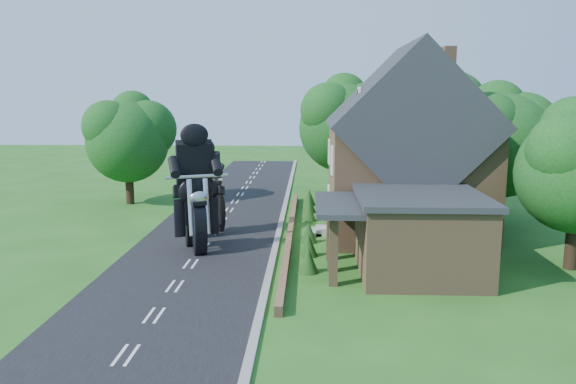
{
  "coord_description": "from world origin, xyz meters",
  "views": [
    {
      "loc": [
        5.35,
        -24.15,
        7.52
      ],
      "look_at": [
        4.27,
        3.09,
        2.8
      ],
      "focal_mm": 35.0,
      "sensor_mm": 36.0,
      "label": 1
    }
  ],
  "objects_px": {
    "garden_wall": "(290,234)",
    "motorcycle_follow": "(210,220)",
    "motorcycle_lead": "(196,232)",
    "annex": "(416,232)",
    "house": "(406,155)"
  },
  "relations": [
    {
      "from": "garden_wall",
      "to": "motorcycle_follow",
      "type": "distance_m",
      "value": 4.44
    },
    {
      "from": "motorcycle_follow",
      "to": "house",
      "type": "bearing_deg",
      "value": -149.52
    },
    {
      "from": "motorcycle_lead",
      "to": "garden_wall",
      "type": "bearing_deg",
      "value": -170.97
    },
    {
      "from": "garden_wall",
      "to": "house",
      "type": "relative_size",
      "value": 2.15
    },
    {
      "from": "motorcycle_lead",
      "to": "motorcycle_follow",
      "type": "xyz_separation_m",
      "value": [
        0.09,
        3.29,
        -0.15
      ]
    },
    {
      "from": "garden_wall",
      "to": "motorcycle_follow",
      "type": "relative_size",
      "value": 13.08
    },
    {
      "from": "motorcycle_lead",
      "to": "motorcycle_follow",
      "type": "bearing_deg",
      "value": -114.68
    },
    {
      "from": "house",
      "to": "motorcycle_follow",
      "type": "xyz_separation_m",
      "value": [
        -10.57,
        -0.51,
        -3.56
      ]
    },
    {
      "from": "annex",
      "to": "motorcycle_follow",
      "type": "distance_m",
      "value": 11.81
    },
    {
      "from": "motorcycle_lead",
      "to": "motorcycle_follow",
      "type": "height_order",
      "value": "motorcycle_lead"
    },
    {
      "from": "house",
      "to": "annex",
      "type": "bearing_deg",
      "value": -95.24
    },
    {
      "from": "house",
      "to": "annex",
      "type": "relative_size",
      "value": 1.45
    },
    {
      "from": "annex",
      "to": "motorcycle_lead",
      "type": "relative_size",
      "value": 3.54
    },
    {
      "from": "garden_wall",
      "to": "annex",
      "type": "bearing_deg",
      "value": -46.16
    },
    {
      "from": "house",
      "to": "motorcycle_follow",
      "type": "relative_size",
      "value": 6.09
    }
  ]
}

